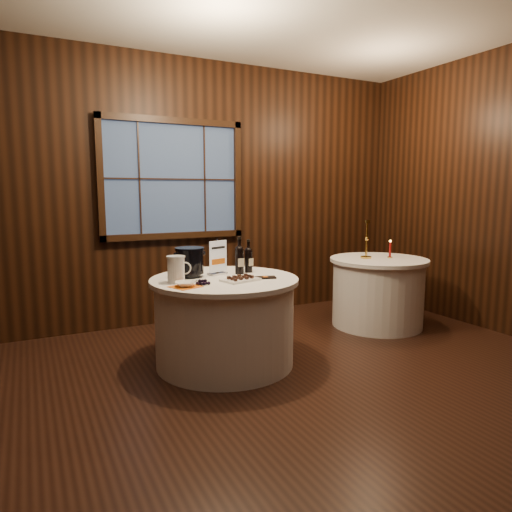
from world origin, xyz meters
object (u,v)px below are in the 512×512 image
sign_stand (218,263)px  glass_pitcher (176,269)px  red_candle (390,251)px  chocolate_box (265,278)px  cracker_bowl (185,284)px  ice_bucket (190,261)px  brass_candlestick (366,245)px  side_table (378,292)px  port_bottle_left (239,258)px  grape_bunch (202,282)px  main_table (225,321)px  chocolate_plate (240,279)px  port_bottle_right (249,258)px

sign_stand → glass_pitcher: size_ratio=1.45×
red_candle → sign_stand: bearing=-177.2°
chocolate_box → cracker_bowl: size_ratio=1.14×
ice_bucket → brass_candlestick: bearing=5.4°
side_table → chocolate_box: size_ratio=6.06×
port_bottle_left → grape_bunch: size_ratio=1.82×
glass_pitcher → brass_candlestick: 2.34m
main_table → glass_pitcher: bearing=179.9°
chocolate_plate → brass_candlestick: (1.81, 0.56, 0.14)m
sign_stand → brass_candlestick: brass_candlestick is taller
port_bottle_right → red_candle: (1.83, 0.11, -0.05)m
chocolate_plate → glass_pitcher: bearing=159.6°
chocolate_plate → red_candle: red_candle is taller
red_candle → brass_candlestick: bearing=158.3°
ice_bucket → brass_candlestick: (2.13, 0.20, 0.02)m
port_bottle_right → ice_bucket: 0.56m
brass_candlestick → port_bottle_left: bearing=-171.4°
red_candle → grape_bunch: bearing=-169.1°
cracker_bowl → glass_pitcher: bearing=91.4°
side_table → cracker_bowl: (-2.42, -0.51, 0.40)m
sign_stand → port_bottle_right: (0.30, -0.01, 0.02)m
port_bottle_left → chocolate_plate: (-0.13, -0.30, -0.13)m
brass_candlestick → red_candle: 0.28m
port_bottle_right → grape_bunch: size_ratio=1.64×
grape_bunch → cracker_bowl: 0.15m
port_bottle_right → cracker_bowl: port_bottle_right is taller
port_bottle_right → cracker_bowl: (-0.73, -0.37, -0.11)m
side_table → sign_stand: sign_stand is taller
port_bottle_left → sign_stand: bearing=167.7°
side_table → chocolate_plate: bearing=-166.0°
side_table → red_candle: size_ratio=5.31×
grape_bunch → cracker_bowl: same height
ice_bucket → cracker_bowl: size_ratio=1.65×
glass_pitcher → port_bottle_left: bearing=22.5°
red_candle → main_table: bearing=-172.7°
ice_bucket → grape_bunch: (-0.02, -0.37, -0.12)m
side_table → brass_candlestick: size_ratio=2.52×
chocolate_plate → cracker_bowl: size_ratio=2.17×
port_bottle_left → ice_bucket: (-0.45, 0.05, -0.01)m
ice_bucket → sign_stand: bearing=-0.9°
grape_bunch → main_table: bearing=35.0°
main_table → port_bottle_right: (0.31, 0.16, 0.51)m
sign_stand → ice_bucket: bearing=160.2°
main_table → side_table: bearing=8.5°
grape_bunch → red_candle: size_ratio=0.91×
red_candle → port_bottle_left: bearing=-175.5°
main_table → sign_stand: bearing=87.7°
sign_stand → glass_pitcher: sign_stand is taller
cracker_bowl → brass_candlestick: size_ratio=0.37×
port_bottle_left → glass_pitcher: (-0.63, -0.12, -0.04)m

